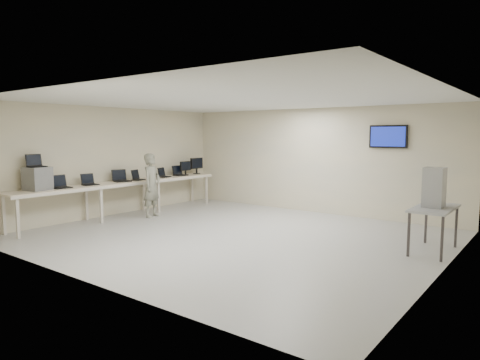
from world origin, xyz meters
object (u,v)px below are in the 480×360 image
Objects in this scene: soldier at (152,185)px; side_table at (434,211)px; workbench at (124,184)px; equipment_box at (38,179)px.

side_table is (6.55, 0.81, -0.07)m from soldier.
soldier is at bearing -172.98° from side_table.
workbench is 4.44× the size of side_table.
workbench is 0.74m from soldier.
soldier is (0.70, 2.59, -0.34)m from equipment_box.
equipment_box is (-0.06, -2.22, 0.32)m from workbench.
equipment_box is 0.31× the size of soldier.
equipment_box is 2.71m from soldier.
equipment_box is at bearing 148.40° from soldier.
equipment_box reaches higher than workbench.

